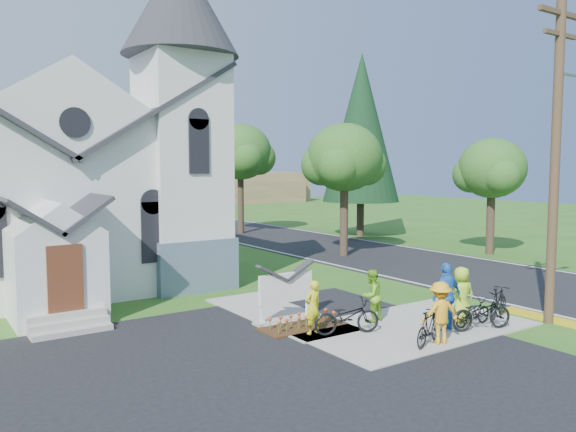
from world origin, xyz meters
TOP-DOWN VIEW (x-y plane):
  - ground at (0.00, 0.00)m, footprint 120.00×120.00m
  - road at (10.00, 15.00)m, footprint 8.00×90.00m
  - sidewalk at (1.50, 0.50)m, footprint 7.00×4.00m
  - church at (-5.48, 12.48)m, footprint 12.35×12.00m
  - church_sign at (-1.20, 3.20)m, footprint 2.20×0.40m
  - flower_bed at (-1.20, 2.30)m, footprint 2.60×1.10m
  - utility_pole at (5.36, -1.50)m, footprint 3.45×0.28m
  - tree_road_near at (8.50, 12.00)m, footprint 4.00×4.00m
  - tree_road_mid at (9.00, 24.00)m, footprint 4.40×4.40m
  - tree_road_far at (15.50, 8.00)m, footprint 3.60×3.60m
  - conifer at (15.00, 18.00)m, footprint 5.20×5.20m
  - distant_hills at (3.36, 56.33)m, footprint 61.00×10.00m
  - cyclist_0 at (-1.39, 1.55)m, footprint 0.59×0.43m
  - bike_0 at (-0.63, 0.98)m, footprint 2.02×1.25m
  - cyclist_1 at (0.83, 1.55)m, footprint 0.87×0.73m
  - bike_1 at (0.55, -0.98)m, footprint 1.61×0.93m
  - cyclist_2 at (2.03, -0.30)m, footprint 1.16×0.51m
  - bike_2 at (3.01, -0.47)m, footprint 1.57×0.58m
  - cyclist_3 at (0.89, -1.04)m, footprint 1.21×0.93m
  - bike_3 at (4.31, -0.42)m, footprint 1.72×0.98m
  - cyclist_4 at (2.99, -0.06)m, footprint 0.98×0.84m
  - bike_4 at (2.84, -0.90)m, footprint 2.04×1.19m

SIDE VIEW (x-z plane):
  - ground at x=0.00m, z-range 0.00..0.00m
  - road at x=10.00m, z-range 0.00..0.02m
  - sidewalk at x=1.50m, z-range 0.00..0.05m
  - flower_bed at x=-1.20m, z-range 0.00..0.07m
  - bike_2 at x=3.01m, z-range 0.05..0.87m
  - bike_1 at x=0.55m, z-range 0.05..0.98m
  - bike_3 at x=4.31m, z-range 0.05..1.05m
  - bike_0 at x=-0.63m, z-range 0.05..1.05m
  - bike_4 at x=2.84m, z-range 0.05..1.06m
  - cyclist_0 at x=-1.39m, z-range 0.05..1.57m
  - cyclist_1 at x=0.83m, z-range 0.05..1.65m
  - cyclist_3 at x=0.89m, z-range 0.05..1.71m
  - cyclist_4 at x=2.99m, z-range 0.05..1.75m
  - church_sign at x=-1.20m, z-range 0.18..1.88m
  - cyclist_2 at x=2.03m, z-range 0.05..2.01m
  - distant_hills at x=3.36m, z-range -0.63..4.97m
  - tree_road_far at x=15.50m, z-range 1.48..7.78m
  - tree_road_near at x=8.50m, z-range 1.68..8.73m
  - church at x=-5.48m, z-range -1.25..11.75m
  - utility_pole at x=5.36m, z-range 0.40..10.40m
  - tree_road_mid at x=9.00m, z-range 1.88..9.68m
  - conifer at x=15.00m, z-range 1.19..13.59m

